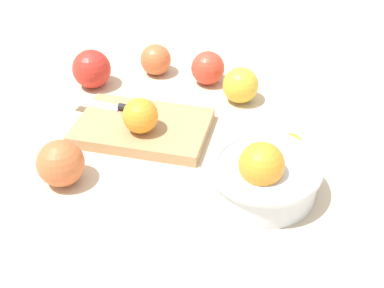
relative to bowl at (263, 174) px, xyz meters
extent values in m
plane|color=beige|center=(0.16, -0.14, -0.04)|extent=(2.40, 2.40, 0.00)
cylinder|color=silver|center=(0.00, 0.00, -0.01)|extent=(0.17, 0.17, 0.05)
torus|color=silver|center=(0.00, 0.00, 0.01)|extent=(0.19, 0.19, 0.02)
sphere|color=orange|center=(0.00, 0.02, 0.03)|extent=(0.07, 0.07, 0.07)
cube|color=tan|center=(0.24, -0.12, -0.03)|extent=(0.25, 0.17, 0.02)
sphere|color=orange|center=(0.23, -0.10, 0.02)|extent=(0.07, 0.07, 0.07)
cube|color=silver|center=(0.35, -0.17, -0.02)|extent=(0.11, 0.03, 0.00)
cylinder|color=black|center=(0.28, -0.16, -0.01)|extent=(0.05, 0.02, 0.01)
sphere|color=#CC6638|center=(0.28, -0.36, -0.01)|extent=(0.07, 0.07, 0.07)
sphere|color=red|center=(0.40, -0.27, 0.00)|extent=(0.08, 0.08, 0.08)
sphere|color=gold|center=(0.07, -0.28, 0.00)|extent=(0.07, 0.07, 0.07)
sphere|color=#CC6638|center=(0.33, 0.04, 0.00)|extent=(0.08, 0.08, 0.08)
sphere|color=#D6422D|center=(0.15, -0.34, 0.00)|extent=(0.07, 0.07, 0.07)
ellipsoid|color=orange|center=(-0.04, -0.15, -0.04)|extent=(0.04, 0.06, 0.01)
camera|label=1|loc=(-0.02, 0.63, 0.52)|focal=46.87mm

